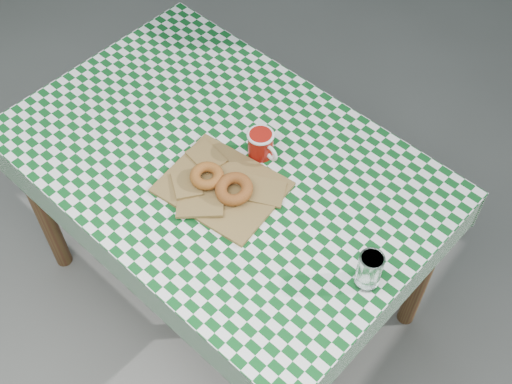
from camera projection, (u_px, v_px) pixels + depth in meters
ground at (200, 306)px, 2.47m from camera, size 60.00×60.00×0.00m
table at (226, 233)px, 2.22m from camera, size 1.31×0.93×0.75m
tablecloth at (222, 161)px, 1.92m from camera, size 1.33×0.95×0.01m
paper_bag at (222, 186)px, 1.85m from camera, size 0.34×0.27×0.02m
bagel_front at (207, 176)px, 1.84m from camera, size 0.12×0.12×0.03m
bagel_back at (234, 189)px, 1.81m from camera, size 0.12×0.12×0.03m
coffee_mug at (261, 144)px, 1.90m from camera, size 0.18×0.18×0.08m
drinking_glass at (369, 270)px, 1.63m from camera, size 0.08×0.08×0.11m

